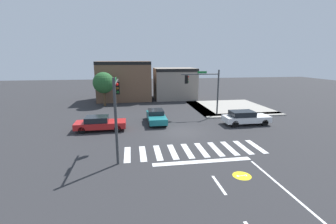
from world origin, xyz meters
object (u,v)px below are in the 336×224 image
Objects in this scene: traffic_signal_southwest at (117,102)px; roadside_tree at (104,83)px; car_teal at (156,116)px; car_red at (100,123)px; traffic_signal_northeast at (204,85)px; car_white at (245,117)px.

roadside_tree is at bearing 8.87° from traffic_signal_southwest.
car_teal is 0.97× the size of car_red.
traffic_signal_northeast is 13.92m from traffic_signal_southwest.
traffic_signal_northeast is 0.97× the size of traffic_signal_southwest.
roadside_tree reaches higher than car_teal.
traffic_signal_southwest is at bearing 46.92° from traffic_signal_northeast.
car_red reaches higher than car_teal.
car_red is (-5.68, -1.94, 0.02)m from car_teal.
traffic_signal_southwest reaches higher than car_red.
traffic_signal_southwest is 9.52m from car_teal.
roadside_tree is at bearing -147.62° from car_teal.
car_teal is at bearing -23.62° from traffic_signal_southwest.
car_white is (12.75, 5.98, -3.10)m from traffic_signal_southwest.
roadside_tree reaches higher than car_white.
car_white reaches higher than car_red.
car_white is 0.97× the size of roadside_tree.
traffic_signal_southwest is at bearing -154.86° from car_white.
car_red is (-11.59, -3.89, -3.07)m from traffic_signal_northeast.
traffic_signal_southwest is 1.18× the size of car_white.
traffic_signal_southwest is 18.65m from roadside_tree.
car_white is 1.00× the size of car_red.
roadside_tree is (-0.79, 12.15, 2.67)m from car_red.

